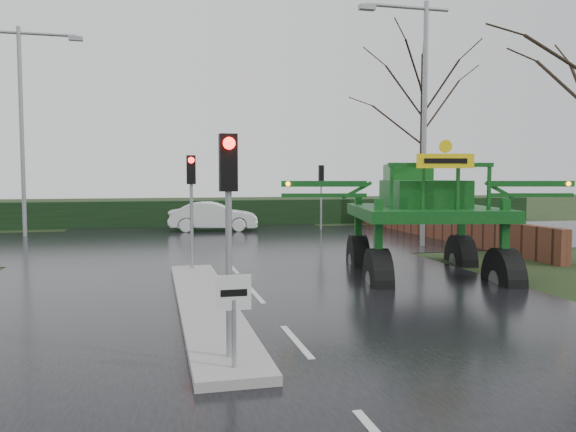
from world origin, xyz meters
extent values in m
plane|color=black|center=(0.00, 0.00, 0.00)|extent=(140.00, 140.00, 0.00)
cube|color=black|center=(0.00, 10.00, 0.00)|extent=(14.00, 80.00, 0.02)
cube|color=black|center=(0.00, 16.00, 0.01)|extent=(80.00, 12.00, 0.02)
cube|color=gray|center=(-1.30, 3.00, 0.09)|extent=(1.20, 10.00, 0.16)
cube|color=black|center=(0.00, 24.00, 0.75)|extent=(44.00, 0.90, 1.50)
cube|color=#592D1E|center=(10.50, 16.00, 0.60)|extent=(0.40, 20.00, 1.20)
cylinder|color=gray|center=(-1.30, -1.50, 0.65)|extent=(0.07, 0.07, 1.00)
cube|color=silver|center=(-1.30, -1.50, 1.25)|extent=(0.50, 0.04, 0.50)
cube|color=black|center=(-1.30, -1.52, 1.25)|extent=(0.38, 0.01, 0.10)
cylinder|color=gray|center=(-1.30, -1.00, 1.75)|extent=(0.10, 0.10, 3.50)
cube|color=black|center=(-1.30, -1.00, 3.10)|extent=(0.26, 0.22, 0.85)
sphere|color=#FF0C07|center=(-1.30, -1.13, 3.38)|extent=(0.18, 0.18, 0.18)
cylinder|color=gray|center=(-1.30, 7.50, 1.75)|extent=(0.10, 0.10, 3.50)
cube|color=black|center=(-1.30, 7.50, 3.10)|extent=(0.26, 0.22, 0.85)
sphere|color=#FF0C07|center=(-1.30, 7.37, 3.38)|extent=(0.18, 0.18, 0.18)
cylinder|color=gray|center=(6.50, 20.00, 1.75)|extent=(0.10, 0.10, 3.50)
cube|color=black|center=(6.50, 20.00, 3.10)|extent=(0.26, 0.22, 0.85)
sphere|color=#FF0C07|center=(6.50, 20.13, 3.38)|extent=(0.18, 0.18, 0.18)
cylinder|color=gray|center=(8.50, 12.00, 5.00)|extent=(0.20, 0.20, 10.00)
cylinder|color=gray|center=(7.70, 12.00, 9.70)|extent=(3.52, 0.14, 0.14)
cube|color=gray|center=(5.94, 12.00, 9.58)|extent=(0.65, 0.30, 0.20)
cylinder|color=gray|center=(-8.50, 20.00, 5.00)|extent=(0.20, 0.20, 10.00)
cylinder|color=gray|center=(-7.70, 20.00, 9.70)|extent=(3.52, 0.14, 0.14)
cube|color=gray|center=(-5.94, 20.00, 9.58)|extent=(0.65, 0.30, 0.20)
cylinder|color=black|center=(13.00, 21.00, 5.00)|extent=(0.32, 0.32, 10.00)
cone|color=black|center=(13.00, 21.00, 10.80)|extent=(0.24, 0.24, 2.50)
cylinder|color=black|center=(2.15, 6.80, 0.96)|extent=(0.90, 1.99, 1.92)
cylinder|color=#595B56|center=(2.15, 6.80, 0.96)|extent=(0.69, 0.77, 0.67)
cube|color=#0B4217|center=(2.15, 6.80, 2.16)|extent=(0.25, 0.25, 2.21)
cylinder|color=black|center=(5.54, 6.10, 0.96)|extent=(0.90, 1.99, 1.92)
cylinder|color=#595B56|center=(5.54, 6.10, 0.96)|extent=(0.69, 0.77, 0.67)
cube|color=#0B4217|center=(5.54, 6.10, 2.16)|extent=(0.25, 0.25, 2.21)
cylinder|color=black|center=(1.46, 3.41, 0.96)|extent=(0.90, 1.99, 1.92)
cylinder|color=#595B56|center=(1.46, 3.41, 0.96)|extent=(0.69, 0.77, 0.67)
cube|color=#0B4217|center=(1.46, 3.41, 2.16)|extent=(0.25, 0.25, 2.21)
cylinder|color=black|center=(4.85, 2.72, 0.96)|extent=(0.90, 1.99, 1.92)
cylinder|color=#595B56|center=(4.85, 2.72, 0.96)|extent=(0.69, 0.77, 0.67)
cube|color=#0B4217|center=(4.85, 2.72, 2.16)|extent=(0.25, 0.25, 2.21)
cube|color=#0B4217|center=(3.50, 4.76, 2.79)|extent=(4.88, 5.33, 0.34)
cube|color=#0B4217|center=(3.54, 4.94, 3.31)|extent=(2.65, 3.25, 0.86)
cube|color=#145618|center=(3.92, 6.83, 3.65)|extent=(1.64, 1.42, 1.25)
cube|color=#0B4217|center=(3.19, 3.25, 4.18)|extent=(2.85, 0.69, 0.12)
cube|color=#0B4217|center=(0.41, 5.00, 3.65)|extent=(2.48, 0.67, 0.17)
sphere|color=orange|center=(-0.64, 5.11, 3.65)|extent=(0.13, 0.13, 0.13)
cube|color=#0B4217|center=(6.43, 3.76, 3.65)|extent=(2.48, 0.67, 0.17)
sphere|color=orange|center=(7.45, 3.46, 3.65)|extent=(0.13, 0.13, 0.13)
cube|color=yellow|center=(3.11, 2.87, 4.27)|extent=(1.52, 0.36, 0.38)
cube|color=black|center=(3.11, 2.87, 4.27)|extent=(1.13, 0.24, 0.13)
cylinder|color=yellow|center=(3.11, 2.87, 4.66)|extent=(0.35, 0.11, 0.35)
imported|color=silver|center=(0.70, 20.56, 0.00)|extent=(4.84, 2.28, 1.53)
camera|label=1|loc=(-2.38, -9.32, 2.89)|focal=35.00mm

